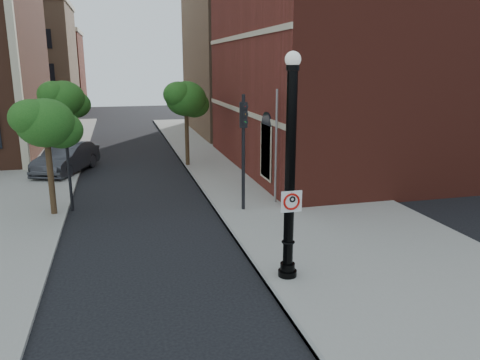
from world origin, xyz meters
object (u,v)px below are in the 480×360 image
object	(u,v)px
parked_car	(66,158)
traffic_signal_right	(244,134)
no_parking_sign	(292,201)
traffic_signal_left	(67,144)
lamppost	(290,181)

from	to	relation	value
parked_car	traffic_signal_right	bearing A→B (deg)	-29.92
traffic_signal_right	no_parking_sign	bearing A→B (deg)	-83.36
no_parking_sign	traffic_signal_left	size ratio (longest dim) A/B	0.14
no_parking_sign	traffic_signal_right	size ratio (longest dim) A/B	0.12
no_parking_sign	parked_car	xyz separation A→B (m)	(-7.42, 16.19, -1.54)
lamppost	traffic_signal_left	xyz separation A→B (m)	(-6.55, 8.49, -0.10)
no_parking_sign	lamppost	bearing A→B (deg)	91.85
parked_car	lamppost	bearing A→B (deg)	-44.50
no_parking_sign	traffic_signal_left	bearing A→B (deg)	127.78
lamppost	traffic_signal_right	size ratio (longest dim) A/B	1.31
lamppost	parked_car	size ratio (longest dim) A/B	1.22
lamppost	traffic_signal_left	size ratio (longest dim) A/B	1.51
lamppost	no_parking_sign	world-z (taller)	lamppost
no_parking_sign	parked_car	bearing A→B (deg)	115.23
no_parking_sign	traffic_signal_right	distance (m)	6.71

